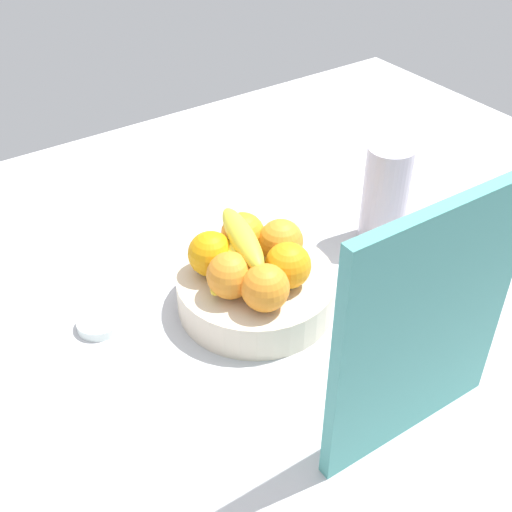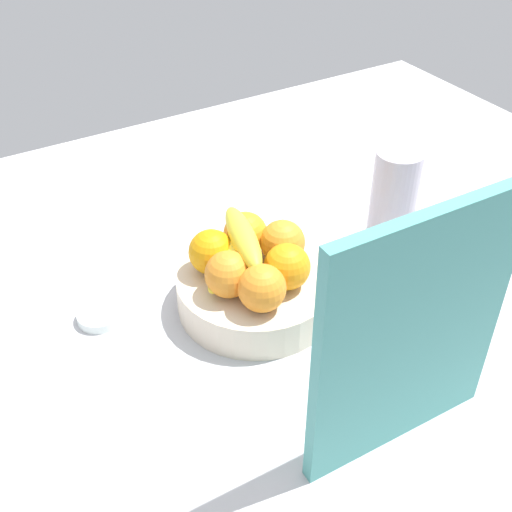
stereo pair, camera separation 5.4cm
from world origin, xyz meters
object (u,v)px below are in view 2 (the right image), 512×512
Objects in this scene: orange_front_right at (283,242)px; orange_back_left at (211,252)px; orange_front_left at (287,267)px; orange_back_right at (228,274)px; orange_top_stack at (262,288)px; fruit_bowl at (256,290)px; thermos_tumbler at (393,200)px; jar_lid at (100,316)px; cutting_board at (412,337)px; orange_center at (245,234)px; banana_bunch at (240,248)px.

orange_front_right is 1.00× the size of orange_back_left.
orange_front_left is 9.17cm from orange_back_right.
orange_front_left is 1.00× the size of orange_top_stack.
thermos_tumbler reaches higher than fruit_bowl.
orange_back_left is 20.93cm from jar_lid.
orange_front_right is 34.22cm from cutting_board.
jar_lid is (25.36, -3.32, -9.07)cm from orange_center.
orange_front_right is (-5.82, -1.35, 6.78)cm from fruit_bowl.
orange_center is at bearing -130.09° from banana_bunch.
thermos_tumbler is 54.81cm from jar_lid.
orange_center is 0.20× the size of cutting_board.
orange_front_right and orange_top_stack have the same top height.
orange_center reaches higher than fruit_bowl.
thermos_tumbler is at bearing 179.49° from banana_bunch.
orange_back_right is at bearing 86.65° from orange_back_left.
orange_front_left is at bearing 63.48° from orange_front_right.
orange_back_left is at bearing -3.84° from thermos_tumbler.
orange_front_left is 27.99cm from thermos_tumbler.
orange_back_right reaches higher than jar_lid.
orange_back_left is at bearing 164.92° from jar_lid.
cutting_board reaches higher than orange_center.
banana_bunch reaches higher than jar_lid.
orange_back_left is at bearing -17.50° from orange_front_right.
orange_center reaches higher than jar_lid.
fruit_bowl is 7.92cm from banana_bunch.
orange_center is 28.54cm from thermos_tumbler.
cutting_board is 52.07cm from jar_lid.
cutting_board is at bearing 84.62° from orange_front_right.
orange_back_right is 36.00cm from thermos_tumbler.
orange_front_left is 1.00× the size of orange_center.
orange_front_right is 12.05cm from orange_top_stack.
fruit_bowl is at bearing 157.46° from jar_lid.
cutting_board is 1.88× the size of thermos_tumbler.
banana_bunch is (-4.43, -4.23, 0.52)cm from orange_back_right.
orange_back_left is at bearing -27.30° from banana_bunch.
orange_back_left and orange_top_stack have the same top height.
thermos_tumbler reaches higher than orange_center.
orange_front_left is 0.20× the size of cutting_board.
fruit_bowl is at bearing 115.16° from banana_bunch.
fruit_bowl is at bearing -165.84° from orange_back_right.
orange_center and orange_back_right have the same top height.
fruit_bowl is 25.62cm from jar_lid.
orange_front_right is at bearing -116.52° from orange_front_left.
thermos_tumbler is (-35.78, -3.95, -0.32)cm from orange_back_right.
cutting_board reaches higher than jar_lid.
orange_back_right is 0.39× the size of thermos_tumbler.
orange_top_stack is (5.96, 2.40, 0.00)cm from orange_front_left.
orange_front_left is 0.39× the size of thermos_tumbler.
orange_top_stack is at bearing 66.16° from fruit_bowl.
orange_top_stack is at bearing 101.30° from orange_back_left.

